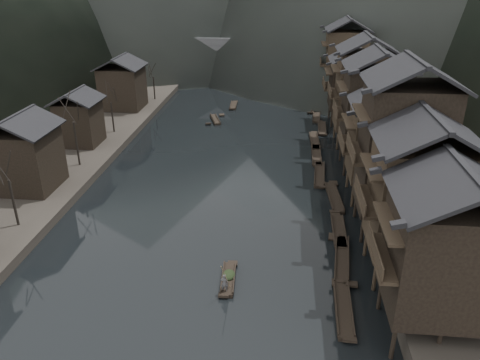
# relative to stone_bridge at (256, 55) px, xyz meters

# --- Properties ---
(water) EXTENTS (300.00, 300.00, 0.00)m
(water) POSITION_rel_stone_bridge_xyz_m (0.00, -72.00, -5.11)
(water) COLOR black
(water) RESTS_ON ground
(right_bank) EXTENTS (40.00, 200.00, 1.80)m
(right_bank) POSITION_rel_stone_bridge_xyz_m (35.00, -32.00, -4.21)
(right_bank) COLOR #2D2823
(right_bank) RESTS_ON ground
(left_bank) EXTENTS (40.00, 200.00, 1.20)m
(left_bank) POSITION_rel_stone_bridge_xyz_m (-35.00, -32.00, -4.51)
(left_bank) COLOR #2D2823
(left_bank) RESTS_ON ground
(stilt_houses) EXTENTS (9.00, 67.60, 16.38)m
(stilt_houses) POSITION_rel_stone_bridge_xyz_m (17.28, -52.50, 3.77)
(stilt_houses) COLOR black
(stilt_houses) RESTS_ON ground
(left_houses) EXTENTS (8.10, 53.20, 8.73)m
(left_houses) POSITION_rel_stone_bridge_xyz_m (-20.50, -51.88, 0.55)
(left_houses) COLOR black
(left_houses) RESTS_ON left_bank
(bare_trees) EXTENTS (3.86, 62.76, 7.71)m
(bare_trees) POSITION_rel_stone_bridge_xyz_m (-17.00, -59.64, 1.31)
(bare_trees) COLOR black
(bare_trees) RESTS_ON left_bank
(moored_sampans) EXTENTS (2.97, 67.76, 0.47)m
(moored_sampans) POSITION_rel_stone_bridge_xyz_m (11.90, -47.94, -4.91)
(moored_sampans) COLOR black
(moored_sampans) RESTS_ON water
(midriver_boats) EXTENTS (3.99, 14.30, 0.44)m
(midriver_boats) POSITION_rel_stone_bridge_xyz_m (-3.43, -28.63, -4.91)
(midriver_boats) COLOR black
(midriver_boats) RESTS_ON water
(stone_bridge) EXTENTS (40.00, 6.00, 9.00)m
(stone_bridge) POSITION_rel_stone_bridge_xyz_m (0.00, 0.00, 0.00)
(stone_bridge) COLOR #4C4C4F
(stone_bridge) RESTS_ON ground
(hero_sampan) EXTENTS (1.22, 4.80, 0.43)m
(hero_sampan) POSITION_rel_stone_bridge_xyz_m (2.84, -75.36, -4.91)
(hero_sampan) COLOR black
(hero_sampan) RESTS_ON water
(cargo_heap) EXTENTS (1.05, 1.37, 0.63)m
(cargo_heap) POSITION_rel_stone_bridge_xyz_m (2.85, -75.14, -4.36)
(cargo_heap) COLOR black
(cargo_heap) RESTS_ON hero_sampan
(boatman) EXTENTS (0.60, 0.40, 1.61)m
(boatman) POSITION_rel_stone_bridge_xyz_m (2.75, -77.03, -3.87)
(boatman) COLOR #4F4F51
(boatman) RESTS_ON hero_sampan
(bamboo_pole) EXTENTS (0.68, 2.05, 3.88)m
(bamboo_pole) POSITION_rel_stone_bridge_xyz_m (2.95, -77.03, -1.13)
(bamboo_pole) COLOR #8C7A51
(bamboo_pole) RESTS_ON boatman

